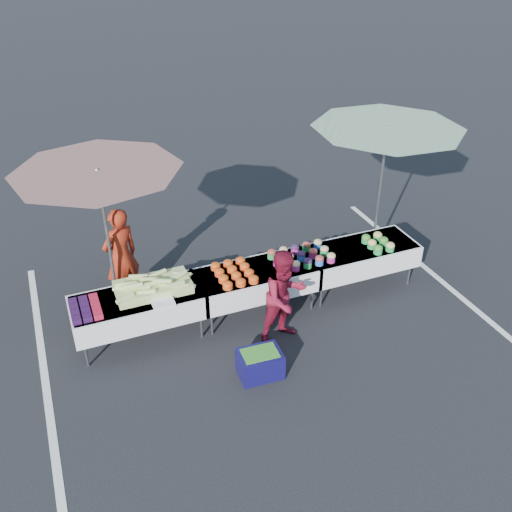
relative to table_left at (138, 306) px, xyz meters
name	(u,v)px	position (x,y,z in m)	size (l,w,h in m)	color
ground	(256,310)	(1.80, 0.00, -0.58)	(80.00, 80.00, 0.00)	black
stripe_left	(43,363)	(-1.40, 0.00, -0.58)	(0.10, 5.00, 0.00)	silver
stripe_right	(425,268)	(5.00, 0.00, -0.58)	(0.10, 5.00, 0.00)	silver
table_left	(138,306)	(0.00, 0.00, 0.00)	(1.86, 0.81, 0.75)	white
table_center	(256,279)	(1.80, 0.00, 0.00)	(1.86, 0.81, 0.75)	white
table_right	(359,255)	(3.60, 0.00, 0.00)	(1.86, 0.81, 0.75)	white
berry_punnets	(85,309)	(-0.71, -0.06, 0.21)	(0.40, 0.54, 0.08)	#240B2E
corn_pile	(154,286)	(0.26, 0.04, 0.26)	(1.16, 0.57, 0.26)	#BCCE6A
plastic_bags	(163,303)	(0.30, -0.30, 0.19)	(0.30, 0.25, 0.05)	white
carrot_bowls	(234,273)	(1.45, -0.01, 0.22)	(0.55, 0.69, 0.11)	#CC4616
potato_cups	(301,256)	(2.55, 0.00, 0.25)	(0.94, 0.58, 0.16)	blue
bean_baskets	(378,243)	(3.86, -0.10, 0.24)	(0.36, 0.50, 0.15)	#238D40
vendor	(121,256)	(-0.01, 1.05, 0.23)	(0.59, 0.39, 1.62)	maroon
customer	(285,297)	(1.93, -0.75, 0.14)	(0.71, 0.55, 1.46)	maroon
umbrella_left	(99,183)	(-0.19, 0.80, 1.60)	(2.70, 2.70, 2.40)	black
umbrella_right	(386,140)	(4.26, 0.58, 1.66)	(3.05, 3.05, 2.48)	black
storage_bin	(260,363)	(1.31, -1.33, -0.39)	(0.60, 0.45, 0.38)	#100D43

